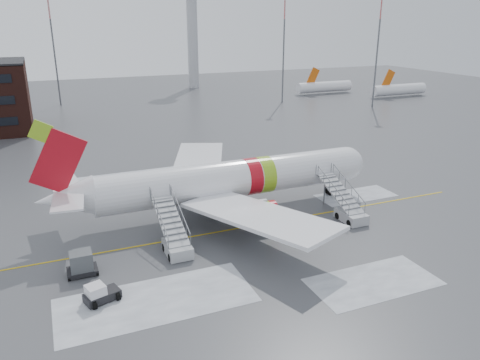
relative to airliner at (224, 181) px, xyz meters
name	(u,v)px	position (x,y,z in m)	size (l,w,h in m)	color
ground	(194,231)	(-4.42, -3.48, -3.42)	(260.00, 260.00, 0.00)	#494C4F
airliner	(224,181)	(0.00, 0.00, 0.00)	(35.03, 32.97, 11.18)	white
airstair_fwd	(347,209)	(10.76, -6.54, -2.35)	(2.05, 7.70, 3.48)	#A6A8AD
airstair_aft	(175,239)	(-7.10, -6.54, -2.35)	(2.05, 7.70, 3.48)	#A4A7AB
pushback_tug	(100,294)	(-14.12, -12.05, -2.80)	(2.73, 2.34, 1.40)	black
uld_container	(82,264)	(-14.94, -7.55, -2.53)	(2.33, 1.80, 1.91)	black
control_tower	(192,21)	(25.58, 91.52, 15.33)	(6.40, 6.40, 30.00)	#B2B5BA
light_mast_far_ne	(284,43)	(37.58, 58.52, 10.42)	(1.20, 1.20, 24.25)	#595B60
light_mast_far_n	(53,44)	(-12.42, 74.52, 10.42)	(1.20, 1.20, 24.25)	#595B60
light_mast_far_e	(378,45)	(53.58, 44.52, 10.42)	(1.20, 1.20, 24.25)	#595B60
distant_aircraft	(348,96)	(58.08, 60.52, -3.42)	(35.00, 18.00, 8.00)	#D8590C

